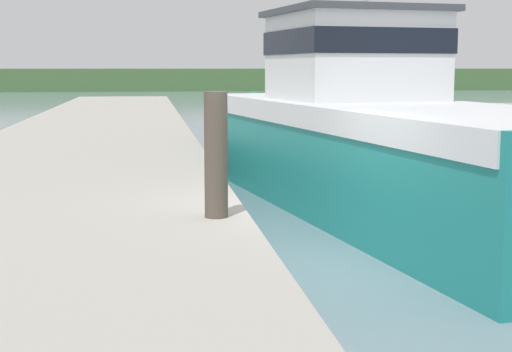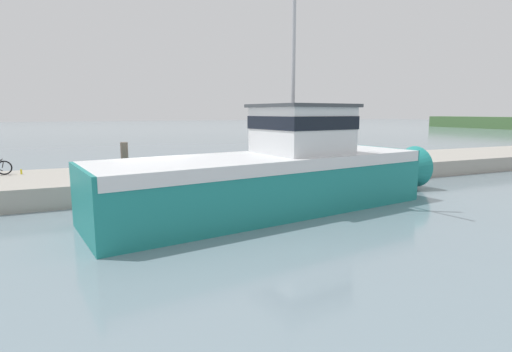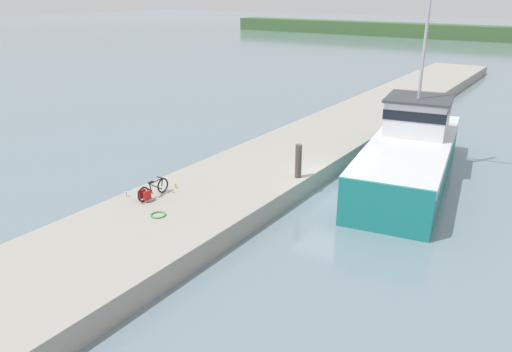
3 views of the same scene
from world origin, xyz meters
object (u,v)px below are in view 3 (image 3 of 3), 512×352
at_px(fishing_boat_main, 412,149).
at_px(water_bottle_on_curb, 126,194).
at_px(water_bottle_by_bike, 176,186).
at_px(mooring_post, 298,161).
at_px(bicycle_touring, 150,191).

height_order(fishing_boat_main, water_bottle_on_curb, fishing_boat_main).
xyz_separation_m(fishing_boat_main, water_bottle_by_bike, (-6.96, -8.97, -0.44)).
height_order(mooring_post, water_bottle_on_curb, mooring_post).
height_order(bicycle_touring, water_bottle_by_bike, bicycle_touring).
height_order(bicycle_touring, water_bottle_on_curb, bicycle_touring).
relative_size(mooring_post, water_bottle_on_curb, 6.92).
bearing_deg(water_bottle_by_bike, bicycle_touring, -93.49).
relative_size(fishing_boat_main, water_bottle_by_bike, 68.12).
bearing_deg(bicycle_touring, water_bottle_on_curb, -157.33).
bearing_deg(water_bottle_on_curb, fishing_boat_main, 53.41).
bearing_deg(fishing_boat_main, water_bottle_by_bike, -136.97).
bearing_deg(mooring_post, water_bottle_by_bike, -132.42).
bearing_deg(fishing_boat_main, water_bottle_on_curb, -135.77).
height_order(bicycle_touring, mooring_post, mooring_post).
bearing_deg(water_bottle_by_bike, fishing_boat_main, 52.21).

